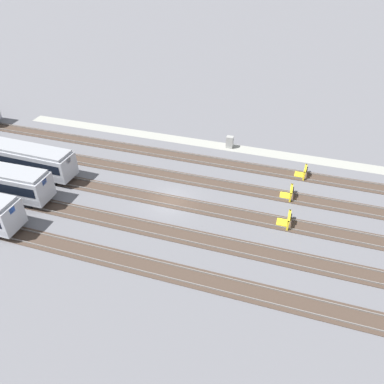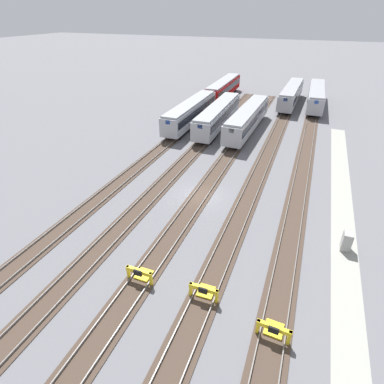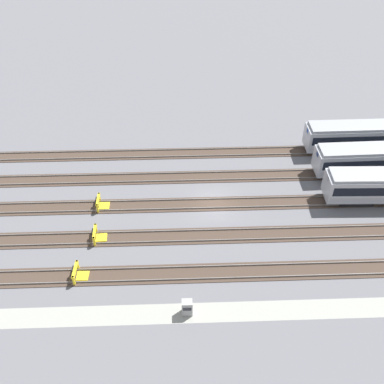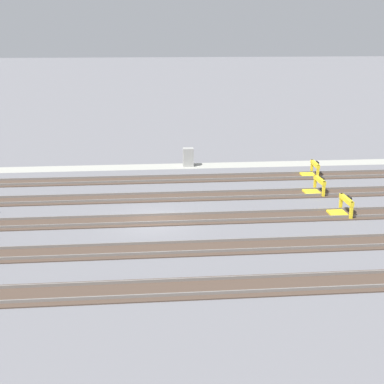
{
  "view_description": "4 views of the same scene",
  "coord_description": "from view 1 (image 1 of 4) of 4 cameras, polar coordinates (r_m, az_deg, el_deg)",
  "views": [
    {
      "loc": [
        -11.91,
        29.74,
        24.26
      ],
      "look_at": [
        -2.43,
        0.0,
        1.8
      ],
      "focal_mm": 35.0,
      "sensor_mm": 36.0,
      "label": 1
    },
    {
      "loc": [
        -24.83,
        -8.94,
        16.53
      ],
      "look_at": [
        -2.43,
        0.0,
        1.8
      ],
      "focal_mm": 28.0,
      "sensor_mm": 36.0,
      "label": 2
    },
    {
      "loc": [
        -3.69,
        -35.7,
        32.64
      ],
      "look_at": [
        -2.43,
        0.0,
        1.8
      ],
      "focal_mm": 42.0,
      "sensor_mm": 36.0,
      "label": 3
    },
    {
      "loc": [
        0.41,
        31.59,
        11.51
      ],
      "look_at": [
        -2.43,
        0.0,
        1.8
      ],
      "focal_mm": 50.0,
      "sensor_mm": 36.0,
      "label": 4
    }
  ],
  "objects": [
    {
      "name": "rail_track_near_inner",
      "position": [
        43.75,
        -1.16,
        2.12
      ],
      "size": [
        90.0,
        2.23,
        0.21
      ],
      "color": "#47382D",
      "rests_on": "ground"
    },
    {
      "name": "rail_track_far_inner",
      "position": [
        36.81,
        -5.86,
        -5.63
      ],
      "size": [
        90.0,
        2.23,
        0.21
      ],
      "color": "#47382D",
      "rests_on": "ground"
    },
    {
      "name": "rail_track_nearest",
      "position": [
        47.54,
        0.66,
        5.11
      ],
      "size": [
        90.0,
        2.23,
        0.21
      ],
      "color": "#47382D",
      "rests_on": "ground"
    },
    {
      "name": "electrical_cabinet",
      "position": [
        50.03,
        5.77,
        7.59
      ],
      "size": [
        0.9,
        0.73,
        1.6
      ],
      "color": "#9E9E99",
      "rests_on": "ground"
    },
    {
      "name": "rail_track_middle",
      "position": [
        40.16,
        -3.3,
        -1.42
      ],
      "size": [
        90.0,
        2.24,
        0.21
      ],
      "color": "#47382D",
      "rests_on": "ground"
    },
    {
      "name": "bumper_stop_nearest_track",
      "position": [
        45.8,
        16.5,
        2.88
      ],
      "size": [
        1.37,
        2.01,
        1.22
      ],
      "color": "yellow",
      "rests_on": "ground"
    },
    {
      "name": "ground_plane",
      "position": [
        40.18,
        -3.3,
        -1.47
      ],
      "size": [
        400.0,
        400.0,
        0.0
      ],
      "primitive_type": "plane",
      "color": "slate"
    },
    {
      "name": "service_walkway",
      "position": [
        51.09,
        2.07,
        7.37
      ],
      "size": [
        54.0,
        2.0,
        0.01
      ],
      "primitive_type": "cube",
      "color": "#9E9E93",
      "rests_on": "ground"
    },
    {
      "name": "bumper_stop_middle_track",
      "position": [
        38.06,
        14.13,
        -4.18
      ],
      "size": [
        1.35,
        2.0,
        1.22
      ],
      "color": "yellow",
      "rests_on": "ground"
    },
    {
      "name": "rail_track_farthest",
      "position": [
        33.79,
        -8.95,
        -10.61
      ],
      "size": [
        90.0,
        2.23,
        0.21
      ],
      "color": "#47382D",
      "rests_on": "ground"
    },
    {
      "name": "bumper_stop_near_inner_track",
      "position": [
        41.82,
        14.49,
        -0.16
      ],
      "size": [
        1.37,
        2.01,
        1.22
      ],
      "color": "yellow",
      "rests_on": "ground"
    },
    {
      "name": "subway_car_back_row_leftmost",
      "position": [
        49.51,
        -26.63,
        5.04
      ],
      "size": [
        18.06,
        3.26,
        3.7
      ],
      "color": "#ADAFB7",
      "rests_on": "ground"
    }
  ]
}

